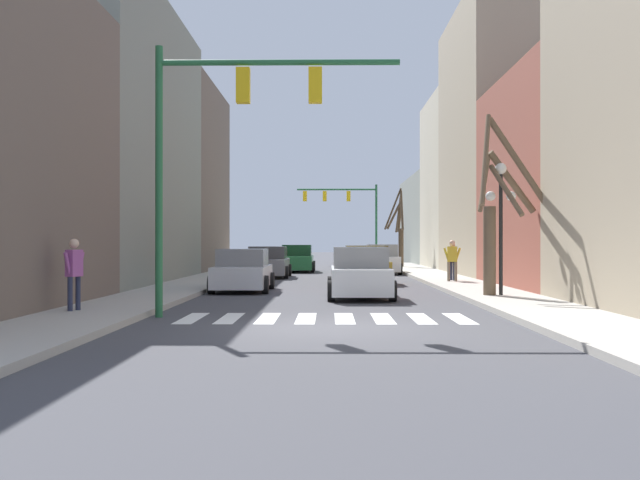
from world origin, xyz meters
TOP-DOWN VIEW (x-y plane):
  - ground_plane at (0.00, 0.00)m, footprint 240.00×240.00m
  - sidewalk_left at (-5.47, 0.00)m, footprint 2.49×90.00m
  - sidewalk_right at (5.47, 0.00)m, footprint 2.49×90.00m
  - building_row_left at (-9.72, 15.84)m, footprint 6.00×41.53m
  - building_row_right at (9.72, 23.00)m, footprint 6.00×60.22m
  - crosswalk_stripes at (0.00, 1.98)m, footprint 6.75×2.60m
  - traffic_signal_near at (-2.38, 2.21)m, footprint 5.85×0.28m
  - traffic_signal_far at (1.60, 45.65)m, footprint 6.60×0.28m
  - street_lamp_right_corner at (5.45, 7.73)m, footprint 0.95×0.36m
  - car_parked_left_mid at (1.08, 8.40)m, footprint 2.08×4.48m
  - car_at_intersection at (-3.01, 22.51)m, footprint 2.20×4.81m
  - car_parked_right_near at (1.70, 16.93)m, footprint 2.17×4.54m
  - car_driving_toward_lane at (-1.83, 29.73)m, footprint 2.12×4.81m
  - car_parked_left_near at (-3.06, 11.67)m, footprint 2.09×4.39m
  - car_driving_away_lane at (3.08, 26.80)m, footprint 2.06×4.31m
  - pedestrian_near_right_corner at (5.30, 16.03)m, footprint 0.75×0.25m
  - pedestrian_on_right_sidewalk at (-6.05, 2.30)m, footprint 0.34×0.73m
  - pedestrian_on_left_sidewalk at (5.43, 16.74)m, footprint 0.31×0.69m
  - street_tree_right_mid at (4.89, 35.24)m, footprint 1.32×3.50m
  - street_tree_right_far at (5.35, 7.63)m, footprint 2.76×2.30m

SIDE VIEW (x-z plane):
  - ground_plane at x=0.00m, z-range 0.00..0.00m
  - crosswalk_stripes at x=0.00m, z-range 0.00..0.01m
  - sidewalk_left at x=-5.47m, z-range 0.00..0.15m
  - sidewalk_right at x=5.47m, z-range 0.00..0.15m
  - car_parked_left_near at x=-3.06m, z-range -0.05..1.50m
  - car_at_intersection at x=-3.01m, z-range -0.05..1.54m
  - car_parked_left_mid at x=1.08m, z-range -0.05..1.59m
  - car_driving_toward_lane at x=-1.83m, z-range -0.05..1.59m
  - car_parked_right_near at x=1.70m, z-range -0.05..1.60m
  - car_driving_away_lane at x=3.08m, z-range -0.06..1.62m
  - pedestrian_on_left_sidewalk at x=5.43m, z-range 0.30..1.92m
  - pedestrian_on_right_sidewalk at x=-6.05m, z-range 0.31..2.04m
  - pedestrian_near_right_corner at x=5.30m, z-range 0.31..2.04m
  - street_tree_right_mid at x=4.89m, z-range -0.13..5.22m
  - street_tree_right_far at x=5.35m, z-range -0.10..5.55m
  - street_lamp_right_corner at x=5.45m, z-range 1.01..5.13m
  - traffic_signal_near at x=-2.38m, z-range 1.41..7.90m
  - traffic_signal_far at x=1.60m, z-range 1.57..8.10m
  - building_row_right at x=9.72m, z-range -1.72..12.25m
  - building_row_left at x=-9.72m, z-range -0.58..11.45m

